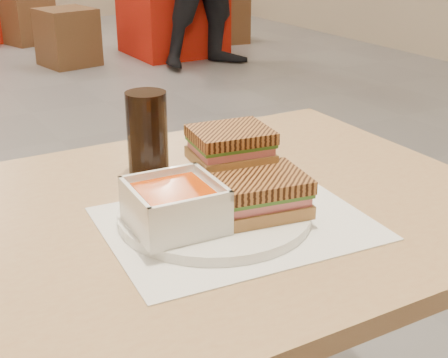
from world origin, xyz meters
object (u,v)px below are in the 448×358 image
panini_lower (260,193)px  plate (214,214)px  soup_bowl (175,208)px  bg_chair_1l (68,37)px  main_table (124,294)px  cola_glass (147,135)px  bg_chair_1r (223,18)px  bg_table_1 (172,15)px  bg_chair_2r (27,19)px

panini_lower → plate: bearing=144.6°
panini_lower → soup_bowl: bearing=171.3°
bg_chair_1l → main_table: bearing=-106.2°
plate → cola_glass: bearing=93.1°
main_table → soup_bowl: (0.06, -0.07, 0.16)m
bg_chair_1r → panini_lower: bearing=-119.9°
cola_glass → bg_table_1: size_ratio=0.19×
plate → cola_glass: size_ratio=1.92×
soup_bowl → cola_glass: 0.23m
cola_glass → bg_chair_2r: (1.13, 5.43, -0.59)m
bg_chair_1l → bg_chair_2r: (-0.04, 1.16, 0.00)m
bg_chair_1r → bg_chair_2r: 1.91m
bg_table_1 → bg_chair_2r: size_ratio=1.49×
cola_glass → bg_chair_2r: 5.58m
soup_bowl → bg_chair_1r: 5.56m
bg_chair_1r → bg_chair_1l: bearing=-171.5°
panini_lower → bg_table_1: (2.06, 4.50, -0.46)m
bg_table_1 → panini_lower: bearing=-114.6°
bg_table_1 → bg_chair_2r: bearing=130.4°
soup_bowl → panini_lower: size_ratio=0.89×
bg_chair_2r → panini_lower: bearing=-100.6°
cola_glass → soup_bowl: bearing=-105.3°
soup_bowl → bg_chair_2r: soup_bowl is taller
plate → panini_lower: (0.05, -0.04, 0.04)m
main_table → cola_glass: (0.12, 0.15, 0.19)m
soup_bowl → bg_chair_1r: (2.86, 4.73, -0.56)m
cola_glass → bg_chair_1l: 4.46m
soup_bowl → plate: bearing=14.5°
main_table → soup_bowl: bearing=-51.6°
bg_chair_1l → bg_chair_1r: bearing=8.5°
soup_bowl → cola_glass: size_ratio=0.86×
panini_lower → cola_glass: size_ratio=0.97×
bg_chair_2r → plate: bearing=-101.2°
panini_lower → bg_table_1: size_ratio=0.18×
soup_bowl → bg_chair_1r: bearing=58.8°
main_table → panini_lower: panini_lower is taller
main_table → cola_glass: 0.27m
bg_chair_1r → bg_chair_2r: bg_chair_2r is taller
plate → bg_table_1: size_ratio=0.36×
bg_table_1 → bg_chair_1r: size_ratio=1.65×
panini_lower → bg_chair_1r: (2.74, 4.75, -0.56)m
cola_glass → bg_chair_1r: (2.80, 4.51, -0.59)m
plate → bg_chair_1l: size_ratio=0.59×
main_table → bg_table_1: bearing=63.1°
bg_chair_1l → bg_chair_2r: bearing=91.8°
plate → bg_chair_1l: plate is taller
cola_glass → panini_lower: bearing=-75.1°
main_table → plate: size_ratio=4.30×
soup_bowl → cola_glass: bearing=74.7°
bg_table_1 → bg_chair_1r: (0.68, 0.26, -0.11)m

